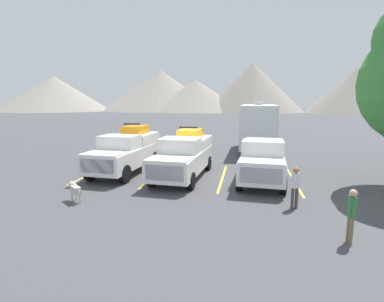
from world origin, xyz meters
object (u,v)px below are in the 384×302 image
Objects in this scene: person_a at (295,185)px; dog at (74,188)px; camper_trailer_a at (258,125)px; pickup_truck_a at (126,150)px; pickup_truck_b at (184,155)px; person_b at (352,213)px; pickup_truck_c at (262,159)px.

person_a reaches higher than dog.
pickup_truck_a is at bearing -132.65° from camper_trailer_a.
pickup_truck_a is at bearing 172.82° from pickup_truck_b.
person_b is (6.16, -6.62, -0.25)m from pickup_truck_b.
pickup_truck_b is at bearing -115.53° from camper_trailer_a.
pickup_truck_b is 6.43m from person_a.
camper_trailer_a reaches higher than dog.
person_b is 2.04× the size of dog.
pickup_truck_a is at bearing 88.60° from dog.
dog is at bearing -149.09° from pickup_truck_c.
pickup_truck_c is 8.78m from camper_trailer_a.
pickup_truck_a reaches higher than pickup_truck_c.
pickup_truck_a reaches higher than person_b.
person_a is at bearing 4.91° from dog.
person_b reaches higher than dog.
pickup_truck_b is 5.91m from dog.
dog is (-3.52, -4.71, -0.64)m from pickup_truck_b.
pickup_truck_b is (3.39, -0.43, -0.05)m from pickup_truck_a.
pickup_truck_c reaches higher than person_b.
pickup_truck_b is 9.51m from camper_trailer_a.
pickup_truck_b is 7.68× the size of dog.
person_b is at bearing -36.39° from pickup_truck_a.
person_a is (5.05, -3.97, -0.26)m from pickup_truck_b.
camper_trailer_a is at bearing 97.81° from person_b.
camper_trailer_a reaches higher than pickup_truck_b.
pickup_truck_a is 1.06× the size of pickup_truck_c.
pickup_truck_a is 3.66× the size of person_a.
pickup_truck_a is 3.63× the size of person_b.
pickup_truck_b reaches higher than dog.
pickup_truck_c is 7.02× the size of dog.
pickup_truck_b is 3.77× the size of person_b.
pickup_truck_c is 3.46× the size of person_a.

